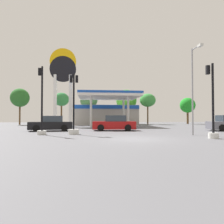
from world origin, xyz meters
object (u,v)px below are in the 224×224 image
(tree_0, at_px, (20,98))
(corner_streetlamp, at_px, (194,82))
(tree_5, at_px, (188,105))
(traffic_signal_2, at_px, (74,117))
(station_pole_sign, at_px, (63,77))
(car_0, at_px, (114,124))
(tree_4, at_px, (148,100))
(traffic_signal_0, at_px, (212,114))
(tree_2, at_px, (89,100))
(tree_3, at_px, (126,100))
(car_2, at_px, (51,124))
(tree_1, at_px, (61,100))
(traffic_signal_1, at_px, (42,113))

(tree_0, xyz_separation_m, corner_streetlamp, (20.22, -24.15, -0.88))
(tree_5, relative_size, corner_streetlamp, 0.81)
(traffic_signal_2, relative_size, corner_streetlamp, 0.73)
(station_pole_sign, relative_size, corner_streetlamp, 1.76)
(car_0, bearing_deg, tree_4, 65.10)
(traffic_signal_0, xyz_separation_m, tree_5, (11.72, 27.83, 2.19))
(tree_0, bearing_deg, car_0, -50.22)
(tree_5, bearing_deg, traffic_signal_0, -112.84)
(station_pole_sign, distance_m, tree_0, 11.78)
(tree_2, bearing_deg, tree_5, -3.86)
(tree_3, bearing_deg, traffic_signal_2, -108.62)
(tree_2, bearing_deg, car_2, -99.71)
(tree_2, height_order, tree_4, tree_2)
(tree_2, bearing_deg, tree_0, -167.74)
(car_0, distance_m, tree_1, 21.63)
(car_2, height_order, tree_3, tree_3)
(tree_1, distance_m, corner_streetlamp, 29.05)
(station_pole_sign, distance_m, tree_5, 25.35)
(tree_1, bearing_deg, tree_0, -166.20)
(car_0, height_order, car_2, car_0)
(tree_1, height_order, tree_4, tree_1)
(traffic_signal_2, bearing_deg, tree_4, 61.73)
(car_2, relative_size, tree_4, 0.73)
(traffic_signal_1, height_order, tree_4, tree_4)
(traffic_signal_1, relative_size, traffic_signal_2, 1.10)
(station_pole_sign, relative_size, tree_1, 1.90)
(car_0, xyz_separation_m, tree_5, (16.97, 19.32, 3.03))
(traffic_signal_0, xyz_separation_m, tree_4, (3.28, 26.88, 3.06))
(traffic_signal_1, bearing_deg, station_pole_sign, 91.28)
(tree_0, bearing_deg, tree_1, 13.80)
(traffic_signal_0, distance_m, tree_3, 29.55)
(tree_2, bearing_deg, tree_1, -169.87)
(tree_1, relative_size, corner_streetlamp, 0.93)
(car_2, distance_m, tree_3, 23.83)
(traffic_signal_0, xyz_separation_m, tree_0, (-20.22, 26.50, 3.30))
(tree_0, distance_m, tree_2, 12.53)
(tree_3, xyz_separation_m, corner_streetlamp, (0.44, -27.01, -0.84))
(traffic_signal_1, xyz_separation_m, corner_streetlamp, (11.35, -1.68, 2.30))
(tree_0, xyz_separation_m, tree_3, (19.78, 2.86, -0.04))
(traffic_signal_0, xyz_separation_m, tree_3, (-0.45, 29.36, 3.25))
(traffic_signal_0, bearing_deg, tree_5, 67.16)
(traffic_signal_2, height_order, tree_3, tree_3)
(traffic_signal_2, bearing_deg, station_pole_sign, 100.65)
(traffic_signal_0, height_order, tree_5, tree_5)
(car_2, xyz_separation_m, tree_3, (11.05, 20.70, 4.12))
(tree_1, height_order, corner_streetlamp, corner_streetlamp)
(tree_1, relative_size, tree_4, 1.03)
(station_pole_sign, relative_size, tree_3, 1.66)
(tree_1, bearing_deg, traffic_signal_1, -85.75)
(car_2, bearing_deg, tree_1, 94.85)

